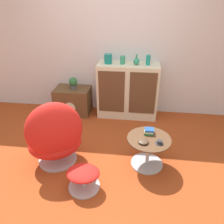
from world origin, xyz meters
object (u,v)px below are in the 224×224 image
(sideboard, at_px, (128,91))
(vase_leftmost, at_px, (108,59))
(coffee_table, at_px, (148,149))
(potted_plant, at_px, (73,83))
(tv_console, at_px, (73,100))
(teacup, at_px, (160,142))
(bowl, at_px, (143,142))
(vase_rightmost, at_px, (148,60))
(egg_chair, at_px, (55,137))
(ottoman, at_px, (83,176))
(vase_inner_right, at_px, (136,61))
(vase_inner_left, at_px, (123,60))
(book_stack, at_px, (149,131))

(sideboard, xyz_separation_m, vase_leftmost, (-0.36, 0.00, 0.58))
(coffee_table, distance_m, vase_leftmost, 1.76)
(sideboard, height_order, potted_plant, sideboard)
(tv_console, distance_m, teacup, 2.12)
(teacup, distance_m, bowl, 0.20)
(vase_rightmost, height_order, potted_plant, vase_rightmost)
(egg_chair, bearing_deg, ottoman, -40.27)
(sideboard, relative_size, vase_leftmost, 6.60)
(vase_rightmost, distance_m, bowl, 1.60)
(potted_plant, relative_size, bowl, 1.62)
(tv_console, height_order, vase_inner_right, vase_inner_right)
(vase_inner_left, xyz_separation_m, teacup, (0.60, -1.46, -0.62))
(sideboard, height_order, coffee_table, sideboard)
(vase_inner_left, xyz_separation_m, book_stack, (0.47, -1.26, -0.60))
(vase_inner_left, bearing_deg, bowl, -75.01)
(coffee_table, bearing_deg, potted_plant, 135.75)
(vase_leftmost, relative_size, vase_rightmost, 0.98)
(ottoman, height_order, vase_inner_left, vase_inner_left)
(coffee_table, height_order, vase_inner_left, vase_inner_left)
(tv_console, distance_m, vase_leftmost, 1.08)
(vase_rightmost, xyz_separation_m, potted_plant, (-1.35, -0.02, -0.47))
(book_stack, bearing_deg, sideboard, 106.21)
(tv_console, relative_size, egg_chair, 0.68)
(vase_rightmost, bearing_deg, sideboard, -179.33)
(vase_inner_left, bearing_deg, book_stack, -69.55)
(tv_console, xyz_separation_m, egg_chair, (0.19, -1.47, 0.18))
(egg_chair, xyz_separation_m, vase_inner_left, (0.75, 1.49, 0.64))
(vase_leftmost, distance_m, book_stack, 1.57)
(coffee_table, distance_m, bowl, 0.23)
(egg_chair, bearing_deg, coffee_table, 5.79)
(vase_inner_right, height_order, teacup, vase_inner_right)
(tv_console, height_order, coffee_table, tv_console)
(vase_leftmost, bearing_deg, bowl, -66.23)
(book_stack, bearing_deg, vase_inner_right, 100.47)
(ottoman, height_order, potted_plant, potted_plant)
(vase_rightmost, relative_size, bowl, 1.28)
(egg_chair, distance_m, vase_rightmost, 2.01)
(tv_console, relative_size, vase_leftmost, 3.99)
(vase_inner_right, bearing_deg, egg_chair, -123.48)
(sideboard, height_order, vase_inner_right, vase_inner_right)
(vase_leftmost, distance_m, teacup, 1.81)
(vase_leftmost, relative_size, bowl, 1.25)
(book_stack, bearing_deg, bowl, -108.84)
(egg_chair, height_order, vase_rightmost, vase_rightmost)
(vase_leftmost, bearing_deg, egg_chair, -108.41)
(ottoman, relative_size, teacup, 3.90)
(ottoman, relative_size, coffee_table, 0.69)
(sideboard, height_order, ottoman, sideboard)
(sideboard, bearing_deg, vase_inner_right, 1.68)
(sideboard, distance_m, vase_inner_right, 0.57)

